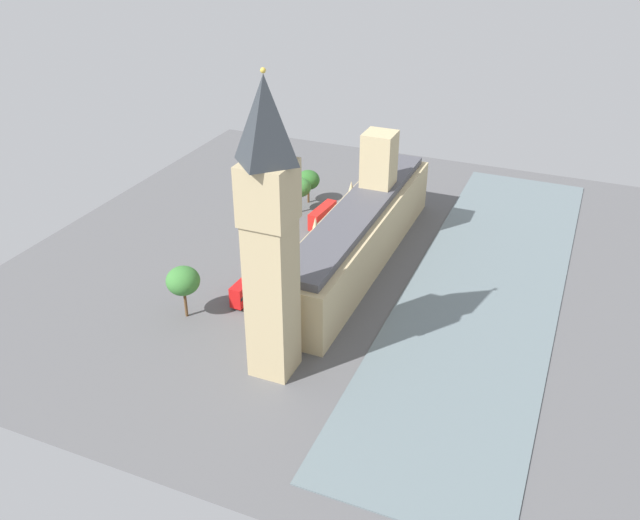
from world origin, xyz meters
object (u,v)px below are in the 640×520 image
car_white_under_trees (284,260)px  double_decker_bus_corner (248,287)px  plane_tree_far_end (300,187)px  pedestrian_by_river_gate (279,303)px  clock_tower (270,231)px  double_decker_bus_leading (322,215)px  car_yellow_cab_opposite_hall (272,272)px  parliament_building (360,231)px  pedestrian_midblock (309,273)px  pedestrian_near_tower (348,222)px  plane_tree_slot_10 (308,180)px  plane_tree_kerbside (183,281)px  car_silver_trailing (296,247)px  street_lamp_slot_11 (252,236)px

car_white_under_trees → double_decker_bus_corner: bearing=-89.7°
plane_tree_far_end → pedestrian_by_river_gate: bearing=108.9°
clock_tower → double_decker_bus_leading: (13.73, -53.99, -23.69)m
clock_tower → car_yellow_cab_opposite_hall: bearing=-62.8°
parliament_building → pedestrian_by_river_gate: (8.16, 23.44, -6.48)m
pedestrian_midblock → pedestrian_near_tower: pedestrian_near_tower is taller
parliament_building → car_yellow_cab_opposite_hall: (14.65, 13.49, -6.34)m
pedestrian_by_river_gate → car_yellow_cab_opposite_hall: bearing=-116.4°
parliament_building → double_decker_bus_corner: parliament_building is taller
pedestrian_by_river_gate → plane_tree_slot_10: size_ratio=0.19×
parliament_building → pedestrian_midblock: (7.59, 10.52, -6.52)m
double_decker_bus_leading → plane_tree_kerbside: bearing=83.5°
double_decker_bus_leading → car_yellow_cab_opposite_hall: bearing=93.3°
pedestrian_by_river_gate → plane_tree_slot_10: plane_tree_slot_10 is taller
parliament_building → car_silver_trailing: size_ratio=16.46×
car_white_under_trees → plane_tree_kerbside: 27.65m
pedestrian_midblock → plane_tree_far_end: (14.64, -28.11, 5.99)m
clock_tower → plane_tree_far_end: bearing=-69.6°
double_decker_bus_leading → plane_tree_slot_10: (8.55, -11.06, 3.59)m
pedestrian_midblock → double_decker_bus_corner: bearing=149.5°
pedestrian_near_tower → street_lamp_slot_11: 26.60m
clock_tower → car_yellow_cab_opposite_hall: clock_tower is taller
parliament_building → pedestrian_near_tower: parliament_building is taller
double_decker_bus_corner → car_silver_trailing: bearing=91.6°
car_yellow_cab_opposite_hall → pedestrian_by_river_gate: car_yellow_cab_opposite_hall is taller
car_silver_trailing → car_white_under_trees: 6.86m
car_yellow_cab_opposite_hall → car_white_under_trees: bearing=92.0°
double_decker_bus_corner → plane_tree_slot_10: bearing=101.4°
double_decker_bus_corner → pedestrian_near_tower: size_ratio=6.56×
car_silver_trailing → double_decker_bus_corner: (0.20, 22.04, 1.75)m
car_yellow_cab_opposite_hall → double_decker_bus_corner: bearing=-88.9°
plane_tree_kerbside → plane_tree_far_end: 51.08m
car_yellow_cab_opposite_hall → plane_tree_kerbside: 22.76m
double_decker_bus_corner → pedestrian_by_river_gate: double_decker_bus_corner is taller
car_white_under_trees → pedestrian_midblock: 7.35m
car_yellow_cab_opposite_hall → plane_tree_slot_10: bearing=105.4°
car_white_under_trees → street_lamp_slot_11: size_ratio=0.65×
double_decker_bus_leading → street_lamp_slot_11: 21.62m
car_yellow_cab_opposite_hall → pedestrian_midblock: size_ratio=3.01×
pedestrian_midblock → street_lamp_slot_11: size_ratio=0.23×
car_silver_trailing → plane_tree_far_end: 21.06m
parliament_building → pedestrian_midblock: 14.52m
clock_tower → pedestrian_midblock: (7.20, -30.73, -25.62)m
car_white_under_trees → car_silver_trailing: bearing=94.6°
plane_tree_kerbside → clock_tower: bearing=161.1°
car_silver_trailing → plane_tree_kerbside: size_ratio=0.39×
plane_tree_slot_10 → street_lamp_slot_11: bearing=90.2°
car_white_under_trees → double_decker_bus_corner: size_ratio=0.43×
car_yellow_cab_opposite_hall → plane_tree_far_end: bearing=107.0°
parliament_building → plane_tree_far_end: size_ratio=7.48×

